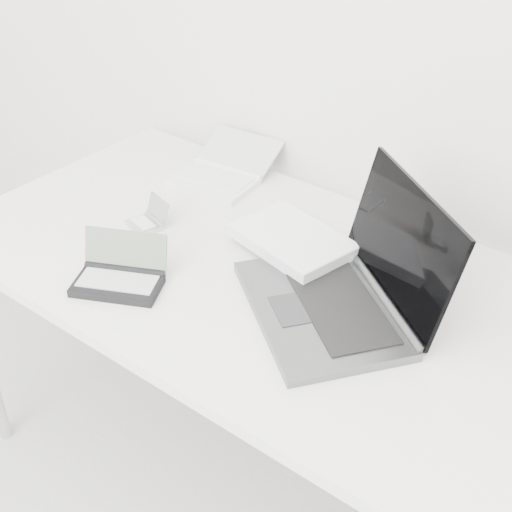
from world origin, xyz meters
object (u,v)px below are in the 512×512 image
Objects in this scene: desk at (277,292)px; netbook_open_white at (221,173)px; laptop_large at (328,274)px; palmtop_charcoal at (120,276)px.

netbook_open_white reaches higher than desk.
laptop_large is 0.58m from netbook_open_white.
netbook_open_white is at bearing 145.56° from desk.
palmtop_charcoal reaches higher than netbook_open_white.
desk is 5.29× the size of netbook_open_white.
desk is 0.49m from netbook_open_white.
laptop_large is at bearing -32.48° from netbook_open_white.
laptop_large is (0.12, 0.02, 0.09)m from desk.
netbook_open_white is at bearing 79.58° from palmtop_charcoal.
netbook_open_white is 1.32× the size of palmtop_charcoal.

